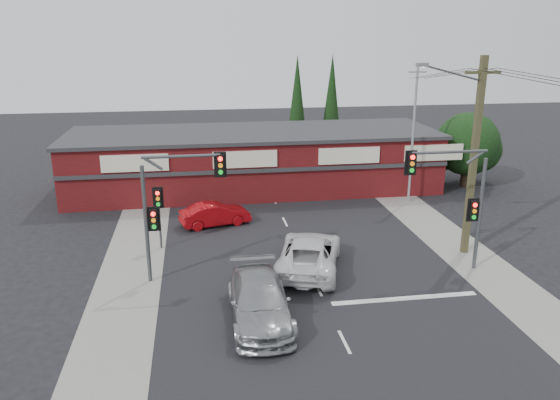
{
  "coord_description": "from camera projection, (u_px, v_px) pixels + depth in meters",
  "views": [
    {
      "loc": [
        -5.13,
        -21.68,
        11.06
      ],
      "look_at": [
        -1.26,
        3.0,
        3.33
      ],
      "focal_mm": 35.0,
      "sensor_mm": 36.0,
      "label": 1
    }
  ],
  "objects": [
    {
      "name": "red_sedan",
      "position": [
        215.0,
        214.0,
        32.36
      ],
      "size": [
        4.35,
        2.42,
        1.36
      ],
      "primitive_type": "imported",
      "rotation": [
        0.0,
        0.0,
        1.82
      ],
      "color": "#9A090E",
      "rests_on": "ground"
    },
    {
      "name": "pedestal_signal",
      "position": [
        158.0,
        205.0,
        28.38
      ],
      "size": [
        0.55,
        0.27,
        3.38
      ],
      "color": "#47494C",
      "rests_on": "ground"
    },
    {
      "name": "white_suv",
      "position": [
        309.0,
        253.0,
        26.27
      ],
      "size": [
        4.47,
        6.59,
        1.68
      ],
      "primitive_type": "imported",
      "rotation": [
        0.0,
        0.0,
        2.84
      ],
      "color": "silver",
      "rests_on": "ground"
    },
    {
      "name": "stop_line",
      "position": [
        405.0,
        298.0,
        23.59
      ],
      "size": [
        6.5,
        0.35,
        0.01
      ],
      "primitive_type": "cube",
      "color": "silver",
      "rests_on": "ground"
    },
    {
      "name": "traffic_mast_left",
      "position": [
        169.0,
        199.0,
        24.27
      ],
      "size": [
        3.77,
        0.27,
        5.97
      ],
      "color": "#47494C",
      "rests_on": "ground"
    },
    {
      "name": "shop_building",
      "position": [
        254.0,
        159.0,
        39.74
      ],
      "size": [
        27.3,
        8.4,
        4.22
      ],
      "color": "#490E11",
      "rests_on": "ground"
    },
    {
      "name": "traffic_mast_right",
      "position": [
        459.0,
        192.0,
        25.29
      ],
      "size": [
        3.96,
        0.27,
        5.97
      ],
      "color": "#47494C",
      "rests_on": "ground"
    },
    {
      "name": "power_lines",
      "position": [
        555.0,
        87.0,
        20.74
      ],
      "size": [
        2.01,
        29.0,
        1.22
      ],
      "color": "black",
      "rests_on": "ground"
    },
    {
      "name": "utility_pole",
      "position": [
        472.0,
        151.0,
        26.95
      ],
      "size": [
        4.38,
        0.59,
        10.0
      ],
      "color": "#494629",
      "rests_on": "ground"
    },
    {
      "name": "steel_pole",
      "position": [
        413.0,
        133.0,
        35.76
      ],
      "size": [
        1.2,
        0.16,
        9.0
      ],
      "color": "gray",
      "rests_on": "ground"
    },
    {
      "name": "ground",
      "position": [
        318.0,
        289.0,
        24.49
      ],
      "size": [
        120.0,
        120.0,
        0.0
      ],
      "primitive_type": "plane",
      "color": "black",
      "rests_on": "ground"
    },
    {
      "name": "conifer_far",
      "position": [
        332.0,
        97.0,
        48.44
      ],
      "size": [
        1.8,
        1.8,
        9.25
      ],
      "color": "#2D2116",
      "rests_on": "ground"
    },
    {
      "name": "conifer_near",
      "position": [
        297.0,
        101.0,
        46.04
      ],
      "size": [
        1.8,
        1.8,
        9.25
      ],
      "color": "#2D2116",
      "rests_on": "ground"
    },
    {
      "name": "tree_cluster",
      "position": [
        466.0,
        147.0,
        40.38
      ],
      "size": [
        5.9,
        5.1,
        5.5
      ],
      "color": "#2D2116",
      "rests_on": "ground"
    },
    {
      "name": "verge_right",
      "position": [
        447.0,
        238.0,
        30.46
      ],
      "size": [
        3.0,
        70.0,
        0.02
      ],
      "primitive_type": "cube",
      "color": "gray",
      "rests_on": "ground"
    },
    {
      "name": "silver_suv",
      "position": [
        259.0,
        301.0,
        21.61
      ],
      "size": [
        2.38,
        5.78,
        1.67
      ],
      "primitive_type": "imported",
      "rotation": [
        0.0,
        0.0,
        -0.01
      ],
      "color": "#949698",
      "rests_on": "ground"
    },
    {
      "name": "verge_left",
      "position": [
        135.0,
        257.0,
        27.95
      ],
      "size": [
        3.0,
        70.0,
        0.02
      ],
      "primitive_type": "cube",
      "color": "gray",
      "rests_on": "ground"
    },
    {
      "name": "lane_dashes",
      "position": [
        299.0,
        250.0,
        28.8
      ],
      "size": [
        0.12,
        46.74,
        0.01
      ],
      "color": "silver",
      "rests_on": "ground"
    },
    {
      "name": "road_strip",
      "position": [
        297.0,
        247.0,
        29.21
      ],
      "size": [
        14.0,
        70.0,
        0.01
      ],
      "primitive_type": "cube",
      "color": "black",
      "rests_on": "ground"
    }
  ]
}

